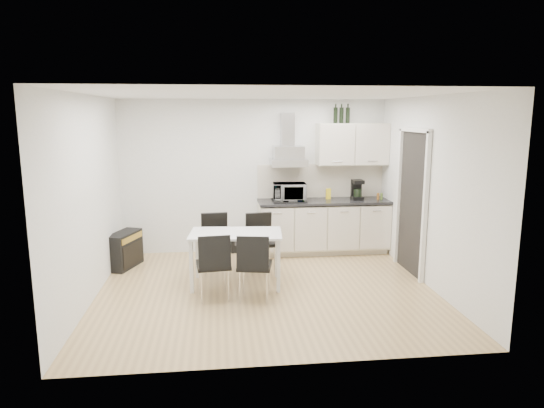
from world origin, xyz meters
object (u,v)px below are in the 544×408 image
Objects in this scene: chair_near_left at (213,266)px; chair_near_right at (255,266)px; kitchenette at (325,205)px; floor_speaker at (235,244)px; chair_far_left at (216,244)px; guitar_amp at (125,250)px; chair_far_right at (261,244)px; dining_table at (236,239)px.

chair_near_left and chair_near_right have the same top height.
floor_speaker is (-1.54, 0.17, -0.68)m from kitchenette.
chair_far_left is 1.07m from chair_near_left.
chair_near_right is 2.46m from guitar_amp.
chair_far_right is 1.00× the size of chair_near_left.
dining_table is 0.64m from chair_near_right.
chair_far_left is at bearing -12.24° from chair_far_right.
chair_far_left is at bearing 82.16° from chair_near_left.
dining_table is 1.49× the size of chair_far_right.
dining_table is 1.71m from floor_speaker.
guitar_amp reaches higher than floor_speaker.
chair_near_left is at bearing -178.56° from chair_near_right.
guitar_amp is (-1.38, 1.47, -0.16)m from chair_near_left.
floor_speaker is (0.36, 2.11, -0.29)m from chair_near_left.
chair_far_right is at bearing 57.92° from dining_table.
guitar_amp is at bearing -177.17° from floor_speaker.
chair_far_right reaches higher than floor_speaker.
dining_table is at bearing -137.23° from kitchenette.
chair_far_left reaches higher than floor_speaker.
guitar_amp is at bearing -20.34° from chair_far_left.
chair_far_right is (-1.18, -0.94, -0.39)m from kitchenette.
floor_speaker is at bearing 93.57° from dining_table.
dining_table is 1.49× the size of chair_near_right.
floor_speaker is at bearing -112.20° from chair_far_left.
chair_near_left is at bearing -26.67° from guitar_amp.
chair_near_right is at bearing -15.57° from chair_near_left.
chair_near_right is at bearing -64.24° from dining_table.
chair_far_right is 3.00× the size of floor_speaker.
chair_near_left is 3.00× the size of floor_speaker.
guitar_amp is 1.86m from floor_speaker.
chair_far_right reaches higher than guitar_amp.
chair_far_left is 1.48m from guitar_amp.
chair_near_left is 2.02m from guitar_amp.
chair_far_left is at bearing -124.88° from floor_speaker.
chair_near_left reaches higher than floor_speaker.
guitar_amp is at bearing 127.07° from chair_near_left.
chair_far_right is 2.15m from guitar_amp.
kitchenette is 3.49× the size of guitar_amp.
chair_near_right is at bearing -19.12° from guitar_amp.
chair_far_left is 0.68m from chair_far_right.
kitchenette is at bearing -23.57° from floor_speaker.
chair_near_left is 0.53m from chair_near_right.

